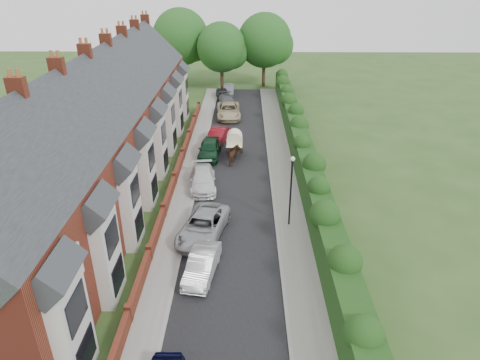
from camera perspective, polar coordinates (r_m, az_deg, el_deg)
The scene contains 24 objects.
ground at distance 26.31m, azimuth -0.24°, elevation -10.75°, with size 140.00×140.00×0.00m, color #2D4C1E.
road at distance 35.68m, azimuth -0.74°, elevation 0.08°, with size 6.00×58.00×0.02m, color black.
pavement_hedge_side at distance 35.79m, azimuth 5.84°, elevation 0.11°, with size 2.20×58.00×0.12m, color gray.
pavement_house_side at distance 35.96m, azimuth -6.88°, elevation 0.19°, with size 1.70×58.00×0.12m, color gray.
kerb_hedge_side at distance 35.71m, azimuth 4.16°, elevation 0.13°, with size 0.18×58.00×0.13m, color #979792.
kerb_house_side at distance 35.86m, azimuth -5.61°, elevation 0.19°, with size 0.18×58.00×0.13m, color #979792.
hedge at distance 35.34m, azimuth 8.86°, elevation 2.33°, with size 2.10×58.00×2.85m.
terrace_row at distance 34.82m, azimuth -18.24°, elevation 6.00°, with size 9.05×40.50×11.50m.
garden_wall_row at distance 35.05m, azimuth -8.73°, elevation 0.05°, with size 0.35×40.35×1.10m.
lamppost at distance 28.10m, azimuth 6.84°, elevation -0.38°, with size 0.32×0.32×5.16m.
tree_far_left at distance 61.90m, azimuth -2.15°, elevation 17.12°, with size 7.14×6.80×9.29m.
tree_far_right at distance 63.78m, azimuth 3.64°, elevation 17.92°, with size 7.98×7.60×10.31m.
tree_far_back at distance 65.27m, azimuth -7.52°, elevation 18.22°, with size 8.40×8.00×10.82m.
car_silver_a at distance 25.01m, azimuth -5.10°, elevation -11.19°, with size 1.45×4.15×1.37m, color silver.
car_silver_b at distance 28.18m, azimuth -4.93°, elevation -6.14°, with size 2.54×5.52×1.53m, color #A2A4A9.
car_white at distance 34.25m, azimuth -4.99°, elevation 0.08°, with size 1.99×4.90×1.42m, color white.
car_green at distance 39.82m, azimuth -4.11°, elevation 4.20°, with size 1.90×4.73×1.61m, color #0E311B.
car_red at distance 42.91m, azimuth -3.01°, elevation 5.83°, with size 1.56×4.48×1.48m, color maroon.
car_beige at distance 50.66m, azimuth -1.53°, elevation 9.24°, with size 2.66×5.77×1.60m, color #CAB892.
car_grey at distance 55.16m, azimuth -1.76°, elevation 10.55°, with size 1.86×4.57×1.33m, color #55575C.
car_black at distance 58.02m, azimuth -2.31°, elevation 11.40°, with size 1.66×4.12×1.40m, color black.
horse at distance 38.21m, azimuth -0.81°, elevation 3.25°, with size 0.86×1.88×1.59m, color #422618.
horse_cart at distance 39.86m, azimuth -0.74°, elevation 5.20°, with size 1.53×3.37×2.43m.
car_extra_far at distance 60.19m, azimuth -1.48°, elevation 11.95°, with size 1.43×4.10×1.35m, color #55565C.
Camera 1 is at (0.39, -20.89, 16.00)m, focal length 32.00 mm.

